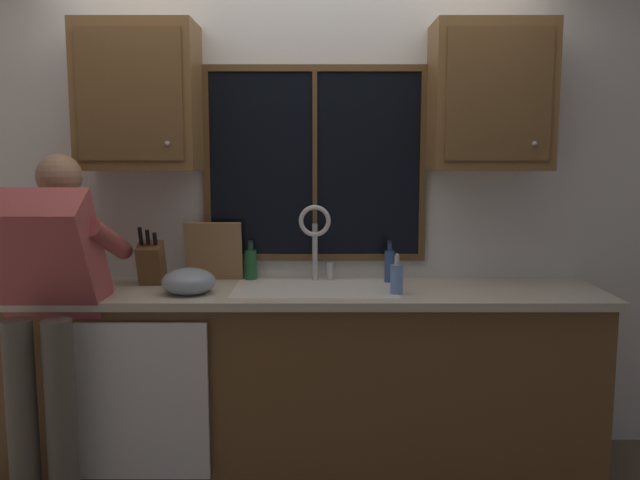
{
  "coord_description": "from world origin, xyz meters",
  "views": [
    {
      "loc": [
        0.11,
        -3.54,
        1.6
      ],
      "look_at": [
        0.12,
        -0.3,
        1.16
      ],
      "focal_mm": 37.56,
      "sensor_mm": 36.0,
      "label": 1
    }
  ],
  "objects_px": {
    "mixing_bowl": "(186,282)",
    "soap_dispenser": "(394,278)",
    "cutting_board": "(211,251)",
    "knife_block": "(149,264)",
    "bottle_green_glass": "(387,265)",
    "bottle_tall_clear": "(249,264)",
    "person_standing": "(45,293)"
  },
  "relations": [
    {
      "from": "soap_dispenser",
      "to": "bottle_tall_clear",
      "type": "relative_size",
      "value": 0.95
    },
    {
      "from": "cutting_board",
      "to": "knife_block",
      "type": "bearing_deg",
      "value": -158.99
    },
    {
      "from": "bottle_tall_clear",
      "to": "knife_block",
      "type": "bearing_deg",
      "value": -164.56
    },
    {
      "from": "knife_block",
      "to": "mixing_bowl",
      "type": "height_order",
      "value": "knife_block"
    },
    {
      "from": "knife_block",
      "to": "cutting_board",
      "type": "xyz_separation_m",
      "value": [
        0.3,
        0.11,
        0.05
      ]
    },
    {
      "from": "person_standing",
      "to": "cutting_board",
      "type": "xyz_separation_m",
      "value": [
        0.65,
        0.54,
        0.1
      ]
    },
    {
      "from": "person_standing",
      "to": "soap_dispenser",
      "type": "distance_m",
      "value": 1.59
    },
    {
      "from": "cutting_board",
      "to": "bottle_tall_clear",
      "type": "distance_m",
      "value": 0.2
    },
    {
      "from": "bottle_green_glass",
      "to": "bottle_tall_clear",
      "type": "bearing_deg",
      "value": 174.14
    },
    {
      "from": "soap_dispenser",
      "to": "bottle_green_glass",
      "type": "bearing_deg",
      "value": 91.1
    },
    {
      "from": "mixing_bowl",
      "to": "soap_dispenser",
      "type": "xyz_separation_m",
      "value": [
        0.99,
        -0.01,
        0.02
      ]
    },
    {
      "from": "soap_dispenser",
      "to": "bottle_tall_clear",
      "type": "height_order",
      "value": "bottle_tall_clear"
    },
    {
      "from": "knife_block",
      "to": "bottle_green_glass",
      "type": "height_order",
      "value": "knife_block"
    },
    {
      "from": "person_standing",
      "to": "cutting_board",
      "type": "height_order",
      "value": "person_standing"
    },
    {
      "from": "bottle_green_glass",
      "to": "bottle_tall_clear",
      "type": "xyz_separation_m",
      "value": [
        -0.72,
        0.07,
        -0.0
      ]
    },
    {
      "from": "bottle_green_glass",
      "to": "bottle_tall_clear",
      "type": "distance_m",
      "value": 0.73
    },
    {
      "from": "mixing_bowl",
      "to": "soap_dispenser",
      "type": "relative_size",
      "value": 1.3
    },
    {
      "from": "soap_dispenser",
      "to": "bottle_green_glass",
      "type": "xyz_separation_m",
      "value": [
        -0.01,
        0.28,
        0.01
      ]
    },
    {
      "from": "cutting_board",
      "to": "mixing_bowl",
      "type": "xyz_separation_m",
      "value": [
        -0.07,
        -0.32,
        -0.1
      ]
    },
    {
      "from": "soap_dispenser",
      "to": "bottle_green_glass",
      "type": "height_order",
      "value": "bottle_green_glass"
    },
    {
      "from": "knife_block",
      "to": "cutting_board",
      "type": "height_order",
      "value": "cutting_board"
    },
    {
      "from": "cutting_board",
      "to": "soap_dispenser",
      "type": "xyz_separation_m",
      "value": [
        0.92,
        -0.34,
        -0.08
      ]
    },
    {
      "from": "person_standing",
      "to": "bottle_green_glass",
      "type": "xyz_separation_m",
      "value": [
        1.57,
        0.49,
        0.04
      ]
    },
    {
      "from": "knife_block",
      "to": "bottle_tall_clear",
      "type": "xyz_separation_m",
      "value": [
        0.49,
        0.14,
        -0.02
      ]
    },
    {
      "from": "cutting_board",
      "to": "soap_dispenser",
      "type": "relative_size",
      "value": 1.6
    },
    {
      "from": "knife_block",
      "to": "mixing_bowl",
      "type": "xyz_separation_m",
      "value": [
        0.23,
        -0.21,
        -0.05
      ]
    },
    {
      "from": "knife_block",
      "to": "cutting_board",
      "type": "distance_m",
      "value": 0.32
    },
    {
      "from": "mixing_bowl",
      "to": "bottle_tall_clear",
      "type": "xyz_separation_m",
      "value": [
        0.26,
        0.34,
        0.03
      ]
    },
    {
      "from": "person_standing",
      "to": "knife_block",
      "type": "relative_size",
      "value": 4.92
    },
    {
      "from": "person_standing",
      "to": "bottle_tall_clear",
      "type": "height_order",
      "value": "person_standing"
    },
    {
      "from": "knife_block",
      "to": "soap_dispenser",
      "type": "xyz_separation_m",
      "value": [
        1.22,
        -0.22,
        -0.03
      ]
    },
    {
      "from": "mixing_bowl",
      "to": "soap_dispenser",
      "type": "height_order",
      "value": "soap_dispenser"
    }
  ]
}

